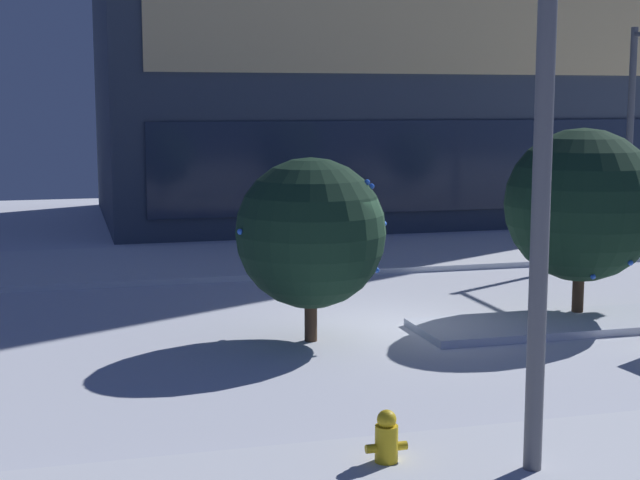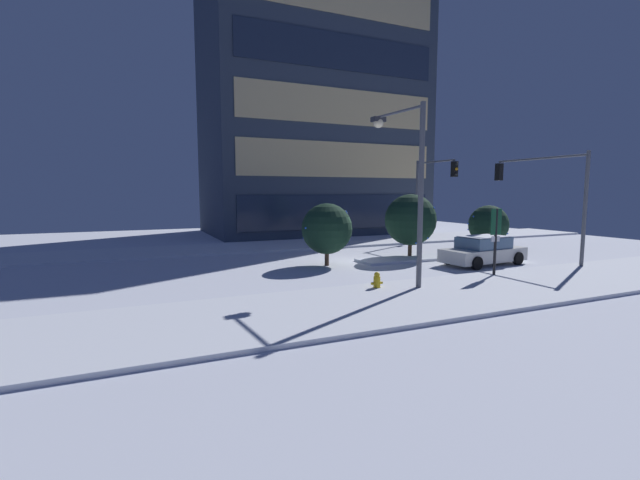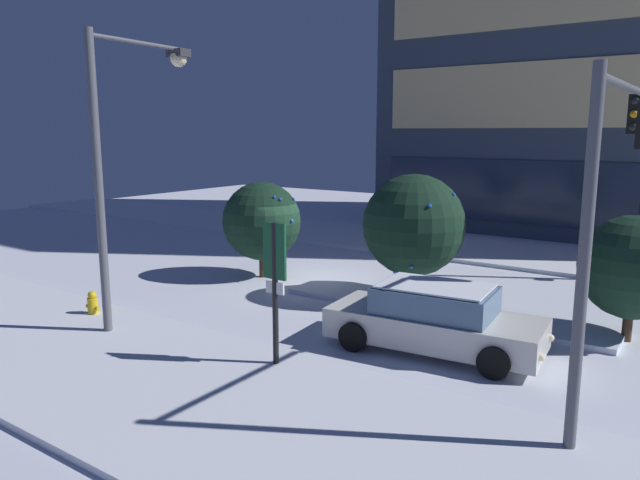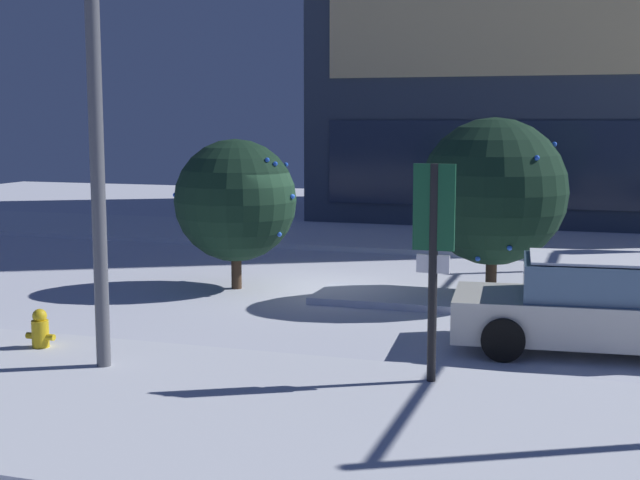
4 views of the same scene
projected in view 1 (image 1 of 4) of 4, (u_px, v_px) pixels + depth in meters
ground at (384, 332)px, 17.20m from camera, size 52.00×52.00×0.00m
curb_strip_far at (284, 258)px, 24.89m from camera, size 52.00×5.20×0.14m
street_lamp_arched at (502, 54)px, 10.59m from camera, size 0.58×3.06×7.04m
fire_hydrant at (386, 443)px, 10.59m from camera, size 0.48×0.26×0.74m
decorated_tree_median at (311, 233)px, 16.27m from camera, size 2.68×2.59×3.20m
decorated_tree_right_of_median at (581, 205)px, 17.91m from camera, size 2.90×2.90×3.65m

